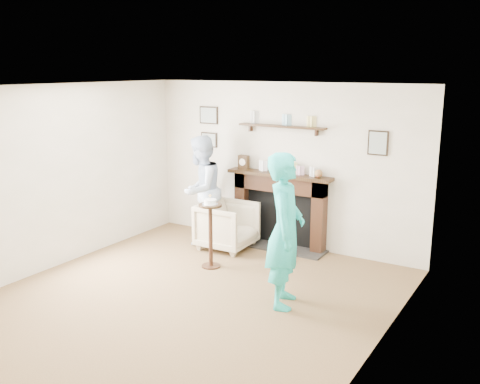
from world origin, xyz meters
name	(u,v)px	position (x,y,z in m)	size (l,w,h in m)	color
ground	(186,301)	(0.00, 0.00, 0.00)	(5.00, 5.00, 0.00)	brown
room_shell	(217,158)	(0.00, 0.69, 1.62)	(4.54, 5.02, 2.52)	beige
armchair	(227,248)	(-0.62, 1.88, 0.00)	(0.76, 0.79, 0.71)	gray
man	(202,242)	(-1.12, 1.90, 0.00)	(0.82, 0.64, 1.70)	silver
woman	(284,303)	(1.02, 0.55, 0.00)	(0.66, 0.43, 1.80)	teal
pedestal_table	(210,223)	(-0.38, 1.09, 0.63)	(0.32, 0.32, 1.03)	black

